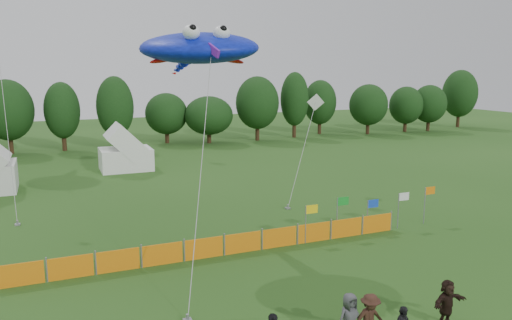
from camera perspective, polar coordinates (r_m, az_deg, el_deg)
name	(u,v)px	position (r m, az deg, el deg)	size (l,w,h in m)	color
treeline	(138,111)	(58.88, -13.39, 5.51)	(104.57, 8.78, 8.36)	#382314
tent_right	(126,152)	(45.97, -14.68, 0.88)	(4.50, 3.60, 3.18)	white
barrier_fence	(224,245)	(24.65, -3.73, -9.73)	(19.90, 0.06, 1.00)	orange
flag_row	(371,208)	(28.34, 13.03, -5.36)	(8.73, 0.32, 2.20)	gray
spectator_c	(370,320)	(17.49, 12.88, -17.41)	(1.17, 0.67, 1.81)	#361E15
spectator_e	(349,319)	(17.45, 10.60, -17.43)	(0.87, 0.57, 1.78)	#414246
spectator_f	(447,303)	(19.50, 20.99, -15.00)	(1.57, 0.50, 1.69)	black
stingray_kite	(197,49)	(25.48, -6.71, 12.52)	(7.15, 15.72, 11.02)	#0F23D9
small_kite_white	(309,126)	(36.44, 6.13, 3.90)	(5.53, 5.29, 7.12)	silver
small_kite_dark	(3,94)	(34.46, -26.95, 6.75)	(1.22, 6.70, 14.58)	black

